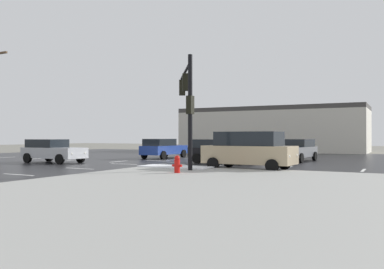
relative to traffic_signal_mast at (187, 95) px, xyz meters
The scene contains 13 objects.
ground_plane 8.06m from the traffic_signal_mast, 144.62° to the left, with size 120.00×120.00×0.00m, color slate.
road_asphalt 8.05m from the traffic_signal_mast, 144.62° to the left, with size 44.00×44.00×0.02m, color #232326.
sidewalk_corner 10.86m from the traffic_signal_mast, 51.64° to the right, with size 18.00×18.00×0.14m, color #9E9E99.
snow_strip_curbside 3.87m from the traffic_signal_mast, behind, with size 4.00×1.60×0.06m, color white.
lane_markings 6.57m from the traffic_signal_mast, 149.27° to the left, with size 36.15×36.15×0.01m.
traffic_signal_mast is the anchor object (origin of this frame).
fire_hydrant 4.58m from the traffic_signal_mast, 70.53° to the right, with size 0.48×0.26×0.79m.
strip_building_background 28.57m from the traffic_signal_mast, 97.32° to the left, with size 21.28×8.00×5.21m.
sedan_silver 11.33m from the traffic_signal_mast, behind, with size 4.59×2.14×1.58m.
suv_tan 4.37m from the traffic_signal_mast, 30.00° to the left, with size 4.92×2.39×2.03m.
sedan_black 6.48m from the traffic_signal_mast, 94.87° to the left, with size 4.63×2.27×1.58m.
sedan_grey 11.18m from the traffic_signal_mast, 71.56° to the left, with size 2.41×4.67×1.58m.
sedan_blue 12.04m from the traffic_signal_mast, 127.98° to the left, with size 2.14×4.59×1.58m.
Camera 1 is at (15.75, -22.76, 1.80)m, focal length 37.56 mm.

